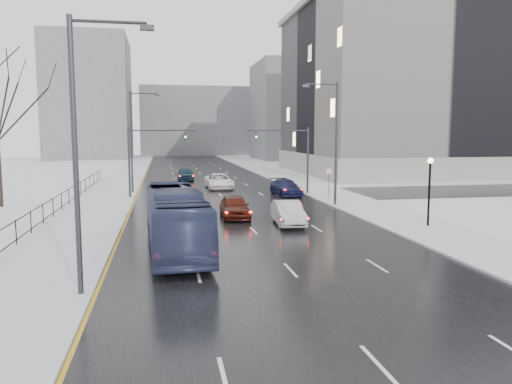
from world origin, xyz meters
TOP-DOWN VIEW (x-y plane):
  - road at (0.00, 60.00)m, footprint 16.00×150.00m
  - cross_road at (0.00, 48.00)m, footprint 130.00×10.00m
  - sidewalk_left at (-10.50, 60.00)m, footprint 5.00×150.00m
  - sidewalk_right at (10.50, 60.00)m, footprint 5.00×150.00m
  - park_strip at (-20.00, 60.00)m, footprint 14.00×150.00m
  - tree_park_e at (-18.20, 44.00)m, footprint 9.45×9.45m
  - iron_fence at (-13.00, 30.00)m, footprint 0.06×70.00m
  - streetlight_r_mid at (8.17, 40.00)m, footprint 2.95×0.25m
  - streetlight_l_near at (-8.17, 20.00)m, footprint 2.95×0.25m
  - streetlight_l_far at (-8.17, 52.00)m, footprint 2.95×0.25m
  - lamppost_r_mid at (11.00, 30.00)m, footprint 0.36×0.36m
  - mast_signal_right at (7.33, 48.00)m, footprint 6.10×0.33m
  - mast_signal_left at (-7.33, 48.00)m, footprint 6.10×0.33m
  - no_uturn_sign at (9.20, 44.00)m, footprint 0.60×0.06m
  - civic_building at (35.00, 72.00)m, footprint 41.00×31.00m
  - bldg_far_right at (28.00, 115.00)m, footprint 24.00×20.00m
  - bldg_far_left at (-22.00, 125.00)m, footprint 18.00×22.00m
  - bldg_far_center at (4.00, 140.00)m, footprint 30.00×18.00m
  - bus at (-4.80, 26.75)m, footprint 3.19×11.41m
  - sedan_center_near at (-0.50, 35.76)m, footprint 2.02×4.76m
  - sedan_right_near at (2.53, 32.50)m, footprint 1.91×4.78m
  - sedan_right_cross at (0.50, 54.41)m, footprint 2.79×5.80m
  - sedan_right_far at (6.17, 47.68)m, footprint 2.53×5.32m
  - sedan_center_far at (-2.64, 64.40)m, footprint 1.93×4.74m

SIDE VIEW (x-z plane):
  - tree_park_e at x=-18.20m, z-range -6.75..6.75m
  - road at x=0.00m, z-range 0.00..0.04m
  - cross_road at x=0.00m, z-range 0.00..0.04m
  - park_strip at x=-20.00m, z-range 0.00..0.12m
  - sidewalk_left at x=-10.50m, z-range 0.00..0.16m
  - sidewalk_right at x=10.50m, z-range 0.00..0.16m
  - sedan_right_far at x=6.17m, z-range 0.04..1.54m
  - sedan_right_near at x=2.53m, z-range 0.04..1.59m
  - sedan_right_cross at x=0.50m, z-range 0.04..1.63m
  - sedan_center_near at x=-0.50m, z-range 0.04..1.65m
  - sedan_center_far at x=-2.64m, z-range 0.04..1.65m
  - iron_fence at x=-13.00m, z-range 0.26..1.56m
  - bus at x=-4.80m, z-range 0.04..3.19m
  - no_uturn_sign at x=9.20m, z-range 0.95..3.65m
  - lamppost_r_mid at x=11.00m, z-range 0.80..5.08m
  - mast_signal_right at x=7.33m, z-range 0.86..7.36m
  - mast_signal_left at x=-7.33m, z-range 0.86..7.36m
  - streetlight_r_mid at x=8.17m, z-range 0.62..10.62m
  - streetlight_l_near at x=-8.17m, z-range 0.62..10.62m
  - streetlight_l_far at x=-8.17m, z-range 0.62..10.62m
  - bldg_far_center at x=4.00m, z-range 0.00..18.00m
  - bldg_far_right at x=28.00m, z-range 0.00..22.00m
  - civic_building at x=35.00m, z-range -1.19..23.61m
  - bldg_far_left at x=-22.00m, z-range 0.00..28.00m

